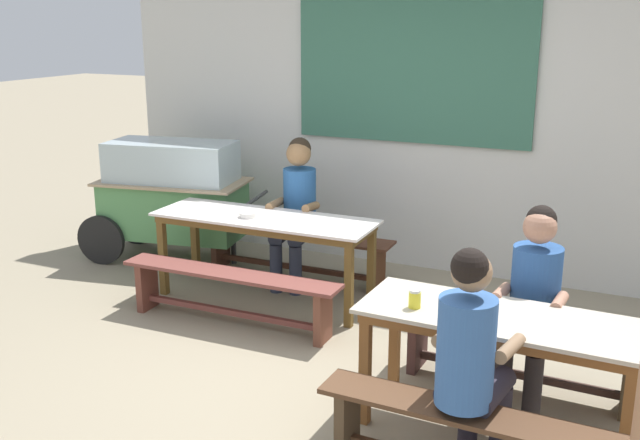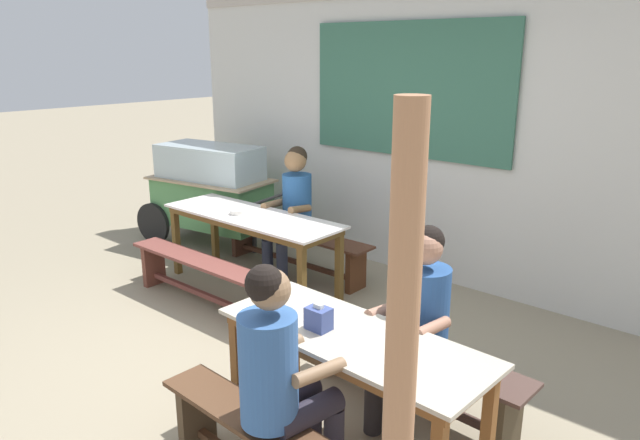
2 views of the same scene
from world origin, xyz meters
name	(u,v)px [view 1 (image 1 of 2)]	position (x,y,z in m)	size (l,w,h in m)	color
ground_plane	(314,375)	(0.00, 0.00, 0.00)	(40.00, 40.00, 0.00)	gray
backdrop_wall	(429,108)	(-0.01, 2.49, 1.53)	(6.33, 0.23, 2.91)	silver
dining_table_far	(264,225)	(-0.97, 1.07, 0.66)	(1.89, 0.64, 0.73)	white
dining_table_near	(500,329)	(1.25, -0.20, 0.65)	(1.60, 0.65, 0.73)	beige
bench_far_back	(295,248)	(-0.97, 1.65, 0.29)	(1.85, 0.33, 0.43)	#502E1F
bench_far_front	(230,289)	(-0.96, 0.49, 0.30)	(1.83, 0.29, 0.43)	brown
bench_near_back	(517,348)	(1.26, 0.38, 0.29)	(1.59, 0.35, 0.43)	#49332D
bench_near_front	(468,437)	(1.23, -0.78, 0.29)	(1.59, 0.31, 0.43)	#513420
food_cart	(172,193)	(-2.33, 1.65, 0.67)	(1.83, 0.99, 1.17)	#539355
person_center_facing	(297,203)	(-0.92, 1.58, 0.74)	(0.44, 0.59, 1.31)	#2E3448
person_right_near_table	(533,294)	(1.34, 0.30, 0.70)	(0.42, 0.57, 1.24)	#292526
person_near_front	(471,353)	(1.20, -0.71, 0.72)	(0.44, 0.55, 1.29)	#29242F
tissue_box	(466,304)	(1.07, -0.28, 0.80)	(0.13, 0.10, 0.15)	#3C4C8B
condiment_jar	(415,299)	(0.78, -0.30, 0.79)	(0.07, 0.07, 0.11)	yellow
soup_bowl	(248,215)	(-1.08, 0.99, 0.75)	(0.14, 0.14, 0.04)	silver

